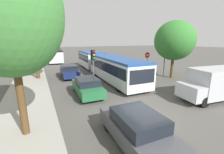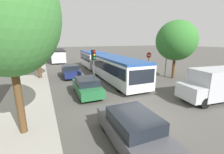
{
  "view_description": "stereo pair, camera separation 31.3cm",
  "coord_description": "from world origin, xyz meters",
  "views": [
    {
      "loc": [
        -5.28,
        -6.06,
        4.21
      ],
      "look_at": [
        0.2,
        4.98,
        1.2
      ],
      "focal_mm": 24.0,
      "sensor_mm": 36.0,
      "label": 1
    },
    {
      "loc": [
        -5.0,
        -6.2,
        4.21
      ],
      "look_at": [
        0.2,
        4.98,
        1.2
      ],
      "focal_mm": 24.0,
      "sensor_mm": 36.0,
      "label": 2
    }
  ],
  "objects": [
    {
      "name": "kerb_strip_left",
      "position": [
        -6.26,
        13.62,
        0.07
      ],
      "size": [
        3.2,
        37.24,
        0.14
      ],
      "primitive_type": "cube",
      "color": "#9E998E",
      "rests_on": "ground"
    },
    {
      "name": "city_bus_rear",
      "position": [
        -1.9,
        27.24,
        1.38
      ],
      "size": [
        3.36,
        11.23,
        2.38
      ],
      "rotation": [
        0.0,
        0.0,
        1.49
      ],
      "color": "silver",
      "rests_on": "ground"
    },
    {
      "name": "tree_left_mid",
      "position": [
        -5.42,
        11.99,
        4.52
      ],
      "size": [
        4.19,
        4.19,
        6.81
      ],
      "color": "#51381E",
      "rests_on": "ground"
    },
    {
      "name": "queued_car_graphite",
      "position": [
        -1.95,
        -1.65,
        0.72
      ],
      "size": [
        1.91,
        4.16,
        1.42
      ],
      "rotation": [
        0.0,
        0.0,
        1.53
      ],
      "color": "#47474C",
      "rests_on": "ground"
    },
    {
      "name": "queued_car_green",
      "position": [
        -2.03,
        4.85,
        0.7
      ],
      "size": [
        1.87,
        4.07,
        1.39
      ],
      "rotation": [
        0.0,
        0.0,
        1.53
      ],
      "color": "#236638",
      "rests_on": "ground"
    },
    {
      "name": "no_entry_sign",
      "position": [
        6.8,
        8.52,
        1.88
      ],
      "size": [
        0.7,
        0.08,
        2.82
      ],
      "rotation": [
        0.0,
        0.0,
        -1.57
      ],
      "color": "#56595E",
      "rests_on": "ground"
    },
    {
      "name": "white_van",
      "position": [
        6.01,
        -0.11,
        1.24
      ],
      "size": [
        5.22,
        2.63,
        2.31
      ],
      "rotation": [
        0.0,
        0.0,
        3.0
      ],
      "color": "#B7BABF",
      "rests_on": "ground"
    },
    {
      "name": "traffic_light",
      "position": [
        -0.81,
        6.75,
        2.5
      ],
      "size": [
        0.37,
        0.39,
        3.4
      ],
      "rotation": [
        0.0,
        0.0,
        -1.31
      ],
      "color": "#56595E",
      "rests_on": "ground"
    },
    {
      "name": "queued_car_navy",
      "position": [
        -2.12,
        11.52,
        0.74
      ],
      "size": [
        1.96,
        4.27,
        1.46
      ],
      "rotation": [
        0.0,
        0.0,
        1.53
      ],
      "color": "navy",
      "rests_on": "ground"
    },
    {
      "name": "tree_left_near",
      "position": [
        -6.02,
        1.04,
        5.11
      ],
      "size": [
        4.08,
        4.08,
        7.72
      ],
      "color": "#51381E",
      "rests_on": "ground"
    },
    {
      "name": "ground_plane",
      "position": [
        0.0,
        0.0,
        0.0
      ],
      "size": [
        200.0,
        200.0,
        0.0
      ],
      "primitive_type": "plane",
      "color": "#4F4C47"
    },
    {
      "name": "direction_sign_post",
      "position": [
        8.25,
        7.1,
        2.57
      ],
      "size": [
        0.1,
        1.4,
        3.6
      ],
      "rotation": [
        0.0,
        0.0,
        3.17
      ],
      "color": "#56595E",
      "rests_on": "ground"
    },
    {
      "name": "tree_right_near",
      "position": [
        8.4,
        6.03,
        4.19
      ],
      "size": [
        4.34,
        4.34,
        6.34
      ],
      "color": "#51381E",
      "rests_on": "ground"
    },
    {
      "name": "articulated_bus",
      "position": [
        2.0,
        11.2,
        1.47
      ],
      "size": [
        3.29,
        17.22,
        2.54
      ],
      "rotation": [
        0.0,
        0.0,
        -1.61
      ],
      "color": "silver",
      "rests_on": "ground"
    }
  ]
}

